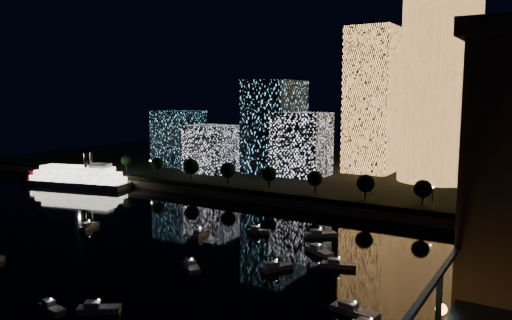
# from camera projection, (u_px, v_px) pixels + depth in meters

# --- Properties ---
(ground) EXTENTS (520.00, 520.00, 0.00)m
(ground) POSITION_uv_depth(u_px,v_px,m) (186.00, 285.00, 110.57)
(ground) COLOR black
(ground) RESTS_ON ground
(far_bank) EXTENTS (420.00, 160.00, 5.00)m
(far_bank) POSITION_uv_depth(u_px,v_px,m) (395.00, 176.00, 245.13)
(far_bank) COLOR black
(far_bank) RESTS_ON ground
(seawall) EXTENTS (420.00, 6.00, 3.00)m
(seawall) POSITION_uv_depth(u_px,v_px,m) (333.00, 208.00, 179.50)
(seawall) COLOR #6B5E4C
(seawall) RESTS_ON ground
(tower_cylindrical) EXTENTS (34.00, 34.00, 84.25)m
(tower_cylindrical) POSITION_uv_depth(u_px,v_px,m) (439.00, 82.00, 210.07)
(tower_cylindrical) COLOR #FFA751
(tower_cylindrical) RESTS_ON far_bank
(tower_rectangular) EXTENTS (21.50, 21.50, 68.42)m
(tower_rectangular) POSITION_uv_depth(u_px,v_px,m) (371.00, 101.00, 236.36)
(tower_rectangular) COLOR #FFA751
(tower_rectangular) RESTS_ON far_bank
(midrise_blocks) EXTENTS (92.88, 40.82, 43.83)m
(midrise_blocks) POSITION_uv_depth(u_px,v_px,m) (249.00, 136.00, 242.68)
(midrise_blocks) COLOR white
(midrise_blocks) RESTS_ON far_bank
(riverboat) EXTENTS (54.63, 22.79, 16.16)m
(riverboat) POSITION_uv_depth(u_px,v_px,m) (73.00, 177.00, 230.14)
(riverboat) COLOR silver
(riverboat) RESTS_ON ground
(motorboats) EXTENTS (105.03, 80.86, 2.78)m
(motorboats) POSITION_uv_depth(u_px,v_px,m) (231.00, 262.00, 123.21)
(motorboats) COLOR silver
(motorboats) RESTS_ON ground
(esplanade_trees) EXTENTS (165.14, 6.90, 8.95)m
(esplanade_trees) POSITION_uv_depth(u_px,v_px,m) (268.00, 174.00, 199.32)
(esplanade_trees) COLOR black
(esplanade_trees) RESTS_ON far_bank
(street_lamps) EXTENTS (132.70, 0.70, 5.65)m
(street_lamps) POSITION_uv_depth(u_px,v_px,m) (268.00, 175.00, 206.40)
(street_lamps) COLOR black
(street_lamps) RESTS_ON far_bank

